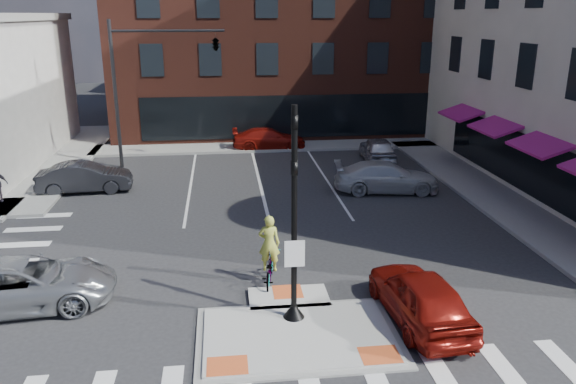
{
  "coord_description": "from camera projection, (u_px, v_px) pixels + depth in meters",
  "views": [
    {
      "loc": [
        -1.82,
        -13.47,
        8.26
      ],
      "look_at": [
        0.51,
        6.06,
        2.0
      ],
      "focal_mm": 35.0,
      "sensor_mm": 36.0,
      "label": 1
    }
  ],
  "objects": [
    {
      "name": "sidewalk_n",
      "position": [
        297.0,
        145.0,
        36.59
      ],
      "size": [
        26.0,
        3.0,
        0.15
      ],
      "primitive_type": "cube",
      "color": "gray",
      "rests_on": "ground"
    },
    {
      "name": "building_far_right",
      "position": [
        311.0,
        34.0,
        65.74
      ],
      "size": [
        12.0,
        12.0,
        12.0
      ],
      "primitive_type": "cube",
      "color": "brown",
      "rests_on": "ground"
    },
    {
      "name": "signal_pole",
      "position": [
        294.0,
        243.0,
        15.11
      ],
      "size": [
        0.6,
        0.6,
        5.98
      ],
      "color": "black",
      "rests_on": "refuge_island"
    },
    {
      "name": "bg_car_red",
      "position": [
        269.0,
        139.0,
        35.72
      ],
      "size": [
        4.63,
        1.9,
        1.34
      ],
      "primitive_type": "imported",
      "rotation": [
        0.0,
        0.0,
        1.57
      ],
      "color": "#9B160E",
      "rests_on": "ground"
    },
    {
      "name": "silver_suv",
      "position": [
        23.0,
        284.0,
        16.4
      ],
      "size": [
        5.51,
        3.0,
        1.47
      ],
      "primitive_type": "imported",
      "rotation": [
        0.0,
        0.0,
        1.68
      ],
      "color": "#AFB3B7",
      "rests_on": "ground"
    },
    {
      "name": "red_sedan",
      "position": [
        420.0,
        296.0,
        15.62
      ],
      "size": [
        2.12,
        4.56,
        1.51
      ],
      "primitive_type": "imported",
      "rotation": [
        0.0,
        0.0,
        3.22
      ],
      "color": "maroon",
      "rests_on": "ground"
    },
    {
      "name": "mast_arm_signal",
      "position": [
        188.0,
        54.0,
        30.21
      ],
      "size": [
        6.1,
        2.24,
        8.0
      ],
      "color": "black",
      "rests_on": "ground"
    },
    {
      "name": "building_n",
      "position": [
        280.0,
        20.0,
        43.7
      ],
      "size": [
        24.4,
        18.4,
        15.5
      ],
      "color": "#56251B",
      "rests_on": "ground"
    },
    {
      "name": "ground",
      "position": [
        296.0,
        328.0,
        15.45
      ],
      "size": [
        120.0,
        120.0,
        0.0
      ],
      "primitive_type": "plane",
      "color": "#28282B",
      "rests_on": "ground"
    },
    {
      "name": "white_pickup",
      "position": [
        386.0,
        177.0,
        27.13
      ],
      "size": [
        5.2,
        2.59,
        1.45
      ],
      "primitive_type": "imported",
      "rotation": [
        0.0,
        0.0,
        1.46
      ],
      "color": "silver",
      "rests_on": "ground"
    },
    {
      "name": "bg_car_silver",
      "position": [
        378.0,
        149.0,
        32.67
      ],
      "size": [
        2.1,
        4.4,
        1.45
      ],
      "primitive_type": "imported",
      "rotation": [
        0.0,
        0.0,
        3.05
      ],
      "color": "silver",
      "rests_on": "ground"
    },
    {
      "name": "sidewalk_e",
      "position": [
        497.0,
        198.0,
        26.11
      ],
      "size": [
        3.0,
        24.0,
        0.15
      ],
      "primitive_type": "cube",
      "color": "gray",
      "rests_on": "ground"
    },
    {
      "name": "building_far_left",
      "position": [
        199.0,
        44.0,
        62.69
      ],
      "size": [
        10.0,
        12.0,
        10.0
      ],
      "primitive_type": "cube",
      "color": "slate",
      "rests_on": "ground"
    },
    {
      "name": "bg_car_dark",
      "position": [
        85.0,
        177.0,
        27.07
      ],
      "size": [
        4.51,
        1.89,
        1.45
      ],
      "primitive_type": "imported",
      "rotation": [
        0.0,
        0.0,
        1.65
      ],
      "color": "#26272B",
      "rests_on": "ground"
    },
    {
      "name": "refuge_island",
      "position": [
        297.0,
        331.0,
        15.19
      ],
      "size": [
        5.4,
        4.65,
        0.13
      ],
      "color": "gray",
      "rests_on": "ground"
    },
    {
      "name": "cyclist",
      "position": [
        269.0,
        261.0,
        17.81
      ],
      "size": [
        0.94,
        1.92,
        2.3
      ],
      "rotation": [
        0.0,
        0.0,
        2.97
      ],
      "color": "#3F3F44",
      "rests_on": "ground"
    }
  ]
}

